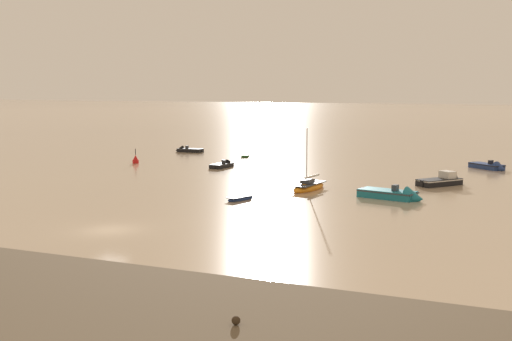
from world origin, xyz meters
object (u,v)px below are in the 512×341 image
Objects in this scene: rowboat_moored_2 at (245,155)px; motorboat_moored_4 at (186,151)px; motorboat_moored_2 at (396,196)px; sailboat_moored_0 at (309,187)px; motorboat_moored_0 at (491,167)px; motorboat_moored_3 at (224,165)px; motorboat_moored_1 at (445,182)px; rowboat_moored_0 at (240,198)px; channel_buoy at (136,160)px.

motorboat_moored_4 is (-12.23, 2.81, 0.07)m from rowboat_moored_2.
motorboat_moored_2 is 53.75m from motorboat_moored_4.
motorboat_moored_0 is at bearing 154.20° from sailboat_moored_0.
sailboat_moored_0 is at bearing -125.71° from motorboat_moored_3.
motorboat_moored_2 is at bearing -157.45° from motorboat_moored_1.
rowboat_moored_0 is 0.51× the size of sailboat_moored_0.
channel_buoy is at bearing 172.03° from motorboat_moored_2.
motorboat_moored_2 reaches higher than rowboat_moored_0.
motorboat_moored_2 reaches higher than motorboat_moored_3.
rowboat_moored_0 is 0.65× the size of motorboat_moored_0.
motorboat_moored_3 is 0.95× the size of motorboat_moored_4.
motorboat_moored_2 is at bearing -117.50° from motorboat_moored_3.
motorboat_moored_1 is (17.30, 18.16, 0.21)m from rowboat_moored_0.
motorboat_moored_0 reaches higher than motorboat_moored_4.
motorboat_moored_4 is at bearing 57.21° from rowboat_moored_2.
sailboat_moored_0 is 1.37× the size of motorboat_moored_4.
motorboat_moored_3 is 2.10× the size of channel_buoy.
motorboat_moored_3 is at bearing -120.21° from motorboat_moored_0.
motorboat_moored_3 is (-30.29, 5.04, -0.13)m from motorboat_moored_1.
sailboat_moored_0 is 10.18m from motorboat_moored_2.
rowboat_moored_0 is at bearing -17.62° from sailboat_moored_0.
rowboat_moored_2 is (-2.92, 13.76, -0.06)m from motorboat_moored_3.
motorboat_moored_1 is 50.32m from motorboat_moored_4.
motorboat_moored_4 is (-28.14, 39.77, 0.09)m from rowboat_moored_0.
sailboat_moored_0 is 44.71m from motorboat_moored_4.
motorboat_moored_1 is at bearing -5.31° from channel_buoy.
motorboat_moored_1 reaches higher than rowboat_moored_0.
motorboat_moored_0 is (21.24, 34.98, 0.12)m from rowboat_moored_0.
motorboat_moored_2 is 1.43× the size of motorboat_moored_3.
motorboat_moored_2 is (9.90, -2.40, 0.01)m from sailboat_moored_0.
rowboat_moored_2 is at bearing 98.66° from motorboat_moored_1.
motorboat_moored_0 reaches higher than rowboat_moored_2.
motorboat_moored_1 is at bearing -62.40° from motorboat_moored_0.
motorboat_moored_0 is 37.20m from rowboat_moored_2.
motorboat_moored_1 reaches higher than motorboat_moored_3.
sailboat_moored_0 reaches higher than channel_buoy.
motorboat_moored_3 is 22.45m from motorboat_moored_4.
rowboat_moored_0 is 1.55× the size of channel_buoy.
motorboat_moored_4 is (-42.15, 33.36, -0.07)m from motorboat_moored_2.
rowboat_moored_0 is 15.41m from motorboat_moored_2.
motorboat_moored_3 is at bearing 118.73° from motorboat_moored_1.
motorboat_moored_2 is at bearing 140.23° from motorboat_moored_4.
motorboat_moored_1 is at bearing 155.28° from rowboat_moored_0.
rowboat_moored_0 is 9.73m from sailboat_moored_0.
motorboat_moored_0 is at bearing 24.97° from motorboat_moored_1.
motorboat_moored_1 is 38.16m from rowboat_moored_2.
rowboat_moored_2 is at bearing -137.84° from rowboat_moored_0.
sailboat_moored_0 is at bearing 179.63° from motorboat_moored_2.
motorboat_moored_3 is at bearing -122.67° from sailboat_moored_0.
rowboat_moored_2 is 12.55m from motorboat_moored_4.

